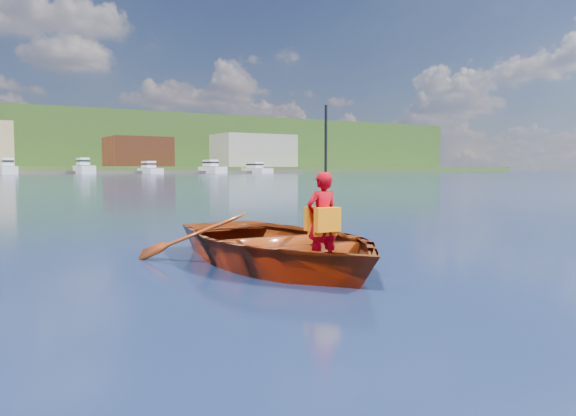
# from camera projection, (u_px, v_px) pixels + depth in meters

# --- Properties ---
(ground) EXTENTS (600.00, 600.00, 0.00)m
(ground) POSITION_uv_depth(u_px,v_px,m) (261.00, 256.00, 8.55)
(ground) COLOR #0E2543
(ground) RESTS_ON ground
(rowboat) EXTENTS (3.18, 4.41, 0.90)m
(rowboat) POSITION_uv_depth(u_px,v_px,m) (277.00, 243.00, 7.73)
(rowboat) COLOR brown
(rowboat) RESTS_ON ground
(child_paddler) EXTENTS (0.44, 0.34, 2.03)m
(child_paddler) POSITION_uv_depth(u_px,v_px,m) (322.00, 219.00, 7.00)
(child_paddler) COLOR #B1010D
(child_paddler) RESTS_ON ground
(dock) EXTENTS (159.97, 12.94, 0.80)m
(dock) POSITION_uv_depth(u_px,v_px,m) (20.00, 173.00, 140.67)
(dock) COLOR brown
(dock) RESTS_ON ground
(marina_yachts) EXTENTS (141.73, 13.59, 4.42)m
(marina_yachts) POSITION_uv_depth(u_px,v_px,m) (37.00, 169.00, 138.32)
(marina_yachts) COLOR white
(marina_yachts) RESTS_ON ground
(hillside_trees) EXTENTS (224.64, 82.83, 22.40)m
(hillside_trees) POSITION_uv_depth(u_px,v_px,m) (29.00, 128.00, 217.63)
(hillside_trees) COLOR #382314
(hillside_trees) RESTS_ON ground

